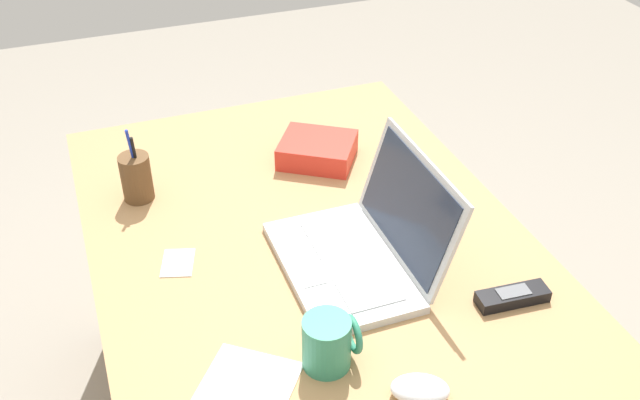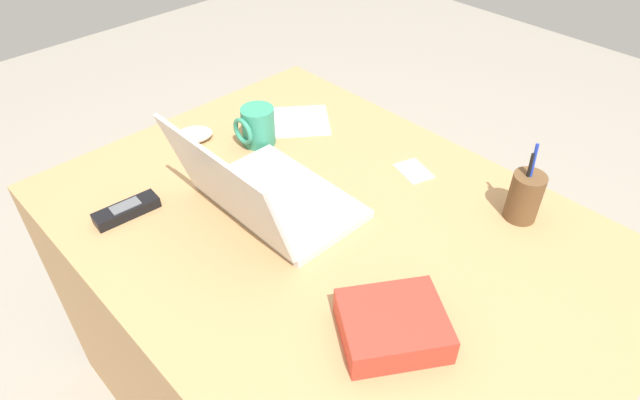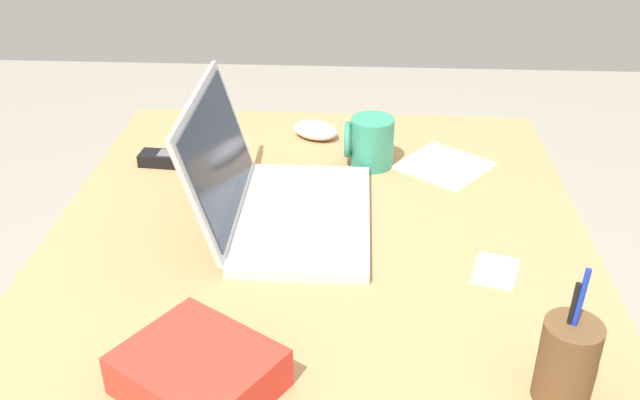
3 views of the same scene
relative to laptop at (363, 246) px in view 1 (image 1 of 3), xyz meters
name	(u,v)px [view 1 (image 1 of 3)]	position (x,y,z in m)	size (l,w,h in m)	color
desk	(309,350)	(-0.13, -0.07, -0.40)	(1.22, 0.89, 0.71)	tan
laptop	(363,246)	(0.00, 0.00, 0.00)	(0.35, 0.28, 0.22)	silver
computer_mouse	(420,389)	(0.34, -0.04, -0.03)	(0.06, 0.10, 0.04)	white
coffee_mug_white	(329,342)	(0.22, -0.16, 0.00)	(0.08, 0.10, 0.10)	#338C6B
cordless_phone	(512,296)	(0.20, 0.22, -0.03)	(0.05, 0.14, 0.03)	black
pen_holder	(136,177)	(-0.39, -0.38, 0.01)	(0.07, 0.07, 0.18)	brown
snack_bag	(317,150)	(-0.40, 0.05, -0.02)	(0.15, 0.17, 0.06)	red
paper_note_near_laptop	(247,386)	(0.22, -0.30, -0.04)	(0.15, 0.15, 0.00)	white
paper_note_left	(178,262)	(-0.13, -0.35, -0.04)	(0.09, 0.06, 0.00)	white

